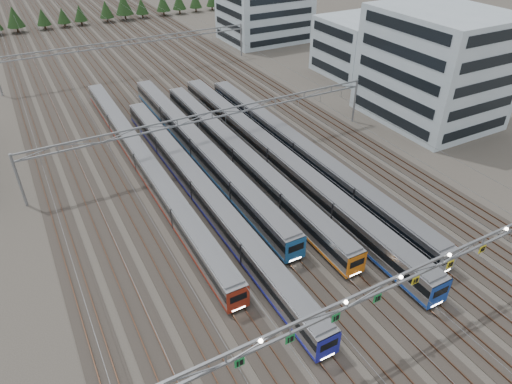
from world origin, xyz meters
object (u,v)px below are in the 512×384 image
train_f (300,150)px  depot_bldg_south (435,67)px  train_c (198,146)px  depot_bldg_mid (356,47)px  gantry_far (130,46)px  train_a (143,161)px  gantry_mid (212,121)px  train_d (240,156)px  gantry_near (398,283)px  train_b (200,189)px  train_e (275,156)px  depot_bldg_north (265,14)px

train_f → depot_bldg_south: depot_bldg_south is taller
train_c → depot_bldg_mid: bearing=22.9°
gantry_far → train_f: bearing=-78.0°
train_a → depot_bldg_south: bearing=-6.4°
train_c → gantry_far: size_ratio=1.01×
train_a → gantry_far: size_ratio=1.13×
train_f → gantry_mid: size_ratio=1.04×
gantry_far → train_a: bearing=-104.3°
train_a → train_d: train_d is taller
gantry_mid → depot_bldg_south: size_ratio=2.56×
gantry_near → gantry_far: gantry_near is taller
train_b → train_c: 12.13m
train_b → depot_bldg_mid: depot_bldg_mid is taller
train_b → train_e: train_e is taller
gantry_far → depot_bldg_south: size_ratio=2.56×
train_a → depot_bldg_mid: bearing=19.6°
train_d → gantry_far: 50.09m
gantry_near → depot_bldg_north: bearing=66.9°
train_c → depot_bldg_south: size_ratio=2.58×
train_f → train_b: bearing=-171.8°
train_f → depot_bldg_mid: bearing=40.4°
train_b → gantry_far: 55.95m
train_b → depot_bldg_north: bearing=54.2°
gantry_far → gantry_mid: bearing=-90.0°
train_d → train_f: bearing=-18.0°
depot_bldg_north → train_b: bearing=-125.8°
train_e → train_f: (4.50, -0.06, -0.07)m
gantry_mid → depot_bldg_south: 41.49m
train_f → gantry_near: (-11.30, -32.35, 5.09)m
train_a → train_d: 14.65m
train_a → gantry_mid: bearing=-4.3°
gantry_far → depot_bldg_north: depot_bldg_north is taller
gantry_near → depot_bldg_south: size_ratio=2.56×
gantry_far → train_e: bearing=-82.7°
train_e → depot_bldg_mid: depot_bldg_mid is taller
train_a → gantry_far: 45.79m
train_b → gantry_mid: bearing=56.9°
depot_bldg_south → depot_bldg_mid: bearing=81.6°
train_a → train_b: bearing=-68.1°
train_c → gantry_near: (2.20, -41.02, 5.04)m
train_a → depot_bldg_north: size_ratio=2.89×
gantry_mid → depot_bldg_south: bearing=-7.0°
train_d → train_b: bearing=-148.5°
train_c → gantry_mid: (2.25, -0.90, 4.34)m
depot_bldg_south → depot_bldg_north: 60.59m
train_e → depot_bldg_north: size_ratio=2.95×
gantry_mid → depot_bldg_north: size_ratio=2.56×
gantry_mid → train_d: bearing=-65.1°
depot_bldg_south → gantry_near: bearing=-139.5°
train_c → depot_bldg_south: (43.31, -5.92, 7.62)m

